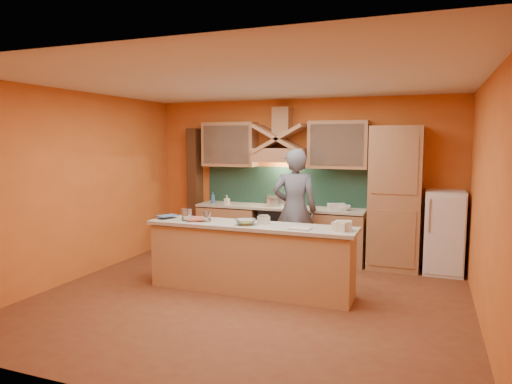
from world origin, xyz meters
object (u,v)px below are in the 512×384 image
at_px(fridge, 444,232).
at_px(kitchen_scale, 264,220).
at_px(stove, 279,232).
at_px(person, 295,210).
at_px(mixing_bowl, 246,222).

xyz_separation_m(fridge, kitchen_scale, (-2.33, -1.83, 0.35)).
relative_size(stove, fridge, 0.69).
height_order(fridge, person, person).
height_order(fridge, kitchen_scale, fridge).
bearing_deg(kitchen_scale, fridge, 63.05).
distance_m(fridge, person, 2.35).
xyz_separation_m(fridge, person, (-2.23, -0.65, 0.32)).
distance_m(fridge, kitchen_scale, 2.98).
distance_m(fridge, mixing_bowl, 3.23).
relative_size(stove, person, 0.46).
height_order(stove, person, person).
height_order(stove, mixing_bowl, mixing_bowl).
bearing_deg(mixing_bowl, fridge, 37.87).
distance_m(stove, mixing_bowl, 2.05).
bearing_deg(person, mixing_bowl, 62.82).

